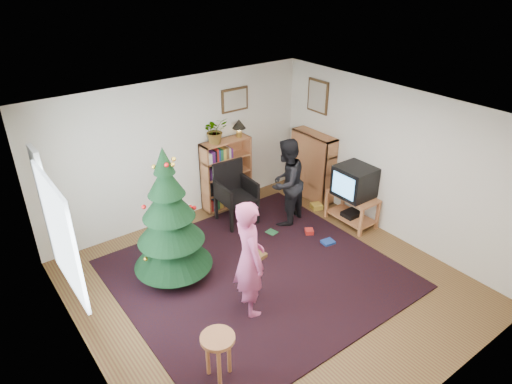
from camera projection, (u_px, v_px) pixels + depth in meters
floor at (269, 285)px, 6.59m from camera, size 5.00×5.00×0.00m
ceiling at (272, 119)px, 5.43m from camera, size 5.00×5.00×0.00m
wall_back at (179, 151)px, 7.78m from camera, size 5.00×0.02×2.50m
wall_front at (437, 317)px, 4.24m from camera, size 5.00×0.02×2.50m
wall_left at (80, 283)px, 4.68m from camera, size 0.02×5.00×2.50m
wall_right at (392, 163)px, 7.34m from camera, size 0.02×5.00×2.50m
rug at (257, 274)px, 6.80m from camera, size 3.80×3.60×0.02m
window_pane at (61, 236)px, 5.01m from camera, size 0.04×1.20×1.40m
curtain at (47, 209)px, 5.52m from camera, size 0.06×0.35×1.60m
picture_back at (235, 100)px, 8.04m from camera, size 0.55×0.03×0.42m
picture_right at (318, 96)px, 8.23m from camera, size 0.03×0.50×0.60m
christmas_tree at (170, 227)px, 6.38m from camera, size 1.13×1.13×2.06m
bookshelf_back at (226, 173)px, 8.38m from camera, size 0.95×0.30×1.30m
bookshelf_right at (313, 165)px, 8.68m from camera, size 0.30×0.95×1.30m
tv_stand at (352, 207)px, 7.96m from camera, size 0.48×0.86×0.55m
crt_tv at (355, 181)px, 7.73m from camera, size 0.56×0.61×0.53m
armchair at (232, 190)px, 7.95m from camera, size 0.62×0.62×1.08m
stool at (218, 347)px, 4.92m from camera, size 0.38×0.38×0.63m
person_standing at (249, 259)px, 5.77m from camera, size 0.52×0.67×1.64m
person_by_chair at (286, 183)px, 7.77m from camera, size 0.91×0.81×1.56m
potted_plant at (215, 130)px, 7.87m from camera, size 0.45×0.40×0.46m
table_lamp at (239, 125)px, 8.14m from camera, size 0.25×0.25×0.33m
floor_clutter at (297, 233)px, 7.74m from camera, size 2.02×1.18×0.08m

